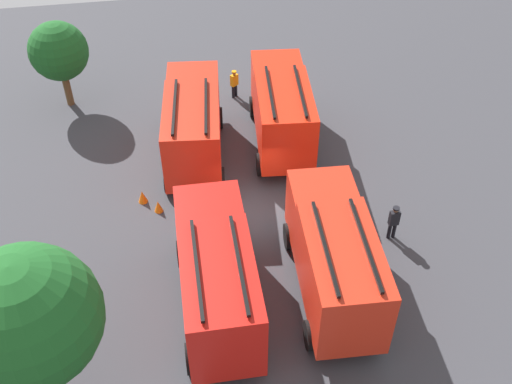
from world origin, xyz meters
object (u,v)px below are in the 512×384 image
object	(u,v)px
fire_truck_1	(282,108)
traffic_cone_0	(143,197)
firefighter_0	(234,83)
tree_1	(59,51)
fire_truck_2	(217,274)
firefighter_1	(394,221)
traffic_cone_1	(158,206)
tree_0	(28,318)
fire_truck_3	(193,123)
fire_truck_0	(334,255)

from	to	relation	value
fire_truck_1	traffic_cone_0	size ratio (longest dim) A/B	12.15
firefighter_0	tree_1	bearing A→B (deg)	-131.30
firefighter_0	tree_1	xyz separation A→B (m)	(0.84, 9.04, 2.31)
fire_truck_2	tree_1	bearing A→B (deg)	23.02
tree_1	traffic_cone_0	distance (m)	9.93
tree_1	traffic_cone_0	size ratio (longest dim) A/B	7.85
tree_1	traffic_cone_0	bearing A→B (deg)	-157.13
firefighter_1	tree_1	distance (m)	19.12
traffic_cone_1	tree_0	bearing A→B (deg)	157.11
fire_truck_3	firefighter_1	world-z (taller)	fire_truck_3
tree_0	traffic_cone_1	bearing A→B (deg)	-22.89
fire_truck_3	firefighter_0	world-z (taller)	fire_truck_3
fire_truck_1	tree_1	world-z (taller)	tree_1
fire_truck_0	tree_0	xyz separation A→B (m)	(-2.90, 9.98, 2.36)
fire_truck_0	fire_truck_3	xyz separation A→B (m)	(9.20, 4.32, 0.00)
fire_truck_0	fire_truck_2	bearing A→B (deg)	95.47
traffic_cone_0	firefighter_1	bearing A→B (deg)	-111.44
firefighter_0	traffic_cone_0	distance (m)	9.56
fire_truck_1	tree_0	distance (m)	16.25
fire_truck_1	fire_truck_3	distance (m)	4.37
fire_truck_2	traffic_cone_1	world-z (taller)	fire_truck_2
fire_truck_1	firefighter_0	size ratio (longest dim) A/B	4.52
traffic_cone_0	fire_truck_1	bearing A→B (deg)	-65.62
fire_truck_1	traffic_cone_1	world-z (taller)	fire_truck_1
firefighter_1	firefighter_0	bearing A→B (deg)	20.74
fire_truck_2	tree_0	size ratio (longest dim) A/B	1.08
fire_truck_0	fire_truck_1	xyz separation A→B (m)	(9.68, -0.02, 0.00)
fire_truck_1	tree_1	size ratio (longest dim) A/B	1.55
fire_truck_2	firefighter_1	xyz separation A→B (m)	(2.62, -7.70, -1.19)
fire_truck_0	tree_1	bearing A→B (deg)	38.20
fire_truck_1	fire_truck_2	bearing A→B (deg)	161.52
fire_truck_3	traffic_cone_0	distance (m)	4.22
firefighter_1	tree_1	xyz separation A→B (m)	(12.80, 14.02, 2.25)
tree_0	firefighter_0	bearing A→B (deg)	-25.72
firefighter_1	traffic_cone_1	world-z (taller)	firefighter_1
tree_1	fire_truck_3	bearing A→B (deg)	-133.54
traffic_cone_0	fire_truck_0	bearing A→B (deg)	-132.92
fire_truck_3	traffic_cone_0	world-z (taller)	fire_truck_3
firefighter_0	tree_0	world-z (taller)	tree_0
tree_1	fire_truck_0	bearing A→B (deg)	-144.99
fire_truck_3	tree_1	distance (m)	8.84
fire_truck_2	firefighter_1	distance (m)	8.22
fire_truck_1	tree_1	distance (m)	12.11
traffic_cone_0	fire_truck_3	bearing A→B (deg)	-44.69
fire_truck_0	firefighter_0	distance (m)	14.55
fire_truck_2	firefighter_0	world-z (taller)	fire_truck_2
tree_0	traffic_cone_0	xyz separation A→B (m)	(9.40, -2.99, -4.21)
fire_truck_0	firefighter_0	world-z (taller)	fire_truck_0
fire_truck_2	traffic_cone_0	size ratio (longest dim) A/B	11.87
tree_1	fire_truck_2	bearing A→B (deg)	-157.70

